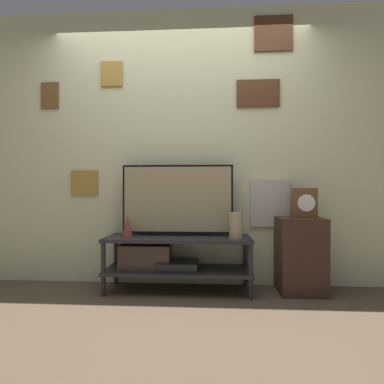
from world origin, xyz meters
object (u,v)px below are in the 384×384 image
at_px(television, 177,199).
at_px(vase_slim_bronze, 128,226).
at_px(vase_tall_ceramic, 236,225).
at_px(mantel_clock, 305,203).

relative_size(television, vase_slim_bronze, 5.32).
distance_m(vase_tall_ceramic, mantel_clock, 0.67).
xyz_separation_m(television, mantel_clock, (1.16, -0.03, -0.03)).
distance_m(vase_slim_bronze, mantel_clock, 1.62).
distance_m(television, vase_slim_bronze, 0.52).
bearing_deg(mantel_clock, vase_slim_bronze, -177.25).
bearing_deg(television, vase_tall_ceramic, -15.70).
bearing_deg(vase_tall_ceramic, vase_slim_bronze, 177.80).
height_order(vase_slim_bronze, mantel_clock, mantel_clock).
xyz_separation_m(vase_tall_ceramic, mantel_clock, (0.63, 0.11, 0.20)).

